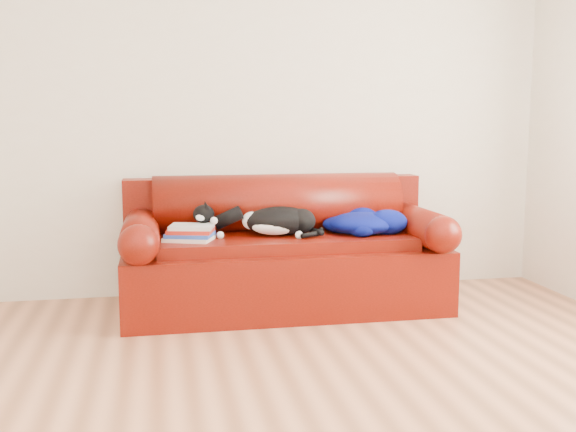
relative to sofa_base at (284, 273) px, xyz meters
name	(u,v)px	position (x,y,z in m)	size (l,w,h in m)	color
ground	(299,399)	(-0.21, -1.49, -0.24)	(4.50, 4.50, 0.00)	brown
room_shell	(328,21)	(-0.09, -1.48, 1.43)	(4.52, 4.02, 2.61)	beige
sofa_base	(284,273)	(0.00, 0.00, 0.00)	(2.10, 0.90, 0.50)	#370802
sofa_back	(277,223)	(0.00, 0.24, 0.30)	(2.10, 1.01, 0.88)	#370802
book_stack	(190,233)	(-0.62, -0.12, 0.31)	(0.35, 0.31, 0.10)	beige
cat	(279,222)	(-0.04, -0.04, 0.35)	(0.63, 0.36, 0.24)	black
blanket	(364,222)	(0.54, -0.04, 0.34)	(0.56, 0.45, 0.17)	#03024D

